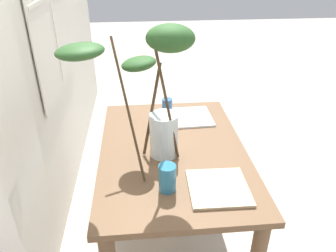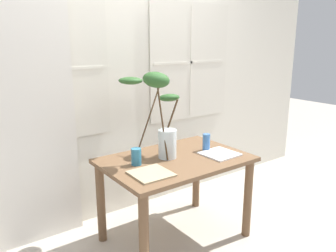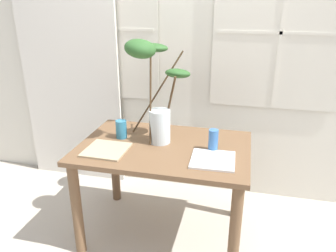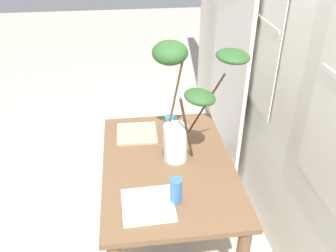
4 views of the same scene
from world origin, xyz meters
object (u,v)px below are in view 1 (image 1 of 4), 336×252
(vase_with_branches, at_px, (151,89))
(drinking_glass_blue_right, at_px, (167,110))
(plate_square_left, at_px, (218,188))
(plate_square_right, at_px, (190,117))
(dining_table, at_px, (173,168))
(drinking_glass_blue_left, at_px, (167,178))

(vase_with_branches, bearing_deg, drinking_glass_blue_right, -15.21)
(vase_with_branches, distance_m, plate_square_left, 0.55)
(plate_square_left, xyz_separation_m, plate_square_right, (0.70, 0.02, -0.00))
(dining_table, relative_size, drinking_glass_blue_right, 7.90)
(dining_table, xyz_separation_m, plate_square_right, (0.35, -0.15, 0.14))
(dining_table, bearing_deg, vase_with_branches, 127.28)
(vase_with_branches, bearing_deg, drinking_glass_blue_left, -167.32)
(dining_table, xyz_separation_m, drinking_glass_blue_left, (-0.33, 0.06, 0.19))
(dining_table, xyz_separation_m, drinking_glass_blue_right, (0.33, 0.00, 0.20))
(dining_table, xyz_separation_m, vase_with_branches, (-0.09, 0.12, 0.52))
(drinking_glass_blue_left, distance_m, plate_square_left, 0.24)
(dining_table, distance_m, drinking_glass_blue_right, 0.39)
(drinking_glass_blue_right, distance_m, plate_square_left, 0.71)
(drinking_glass_blue_right, bearing_deg, plate_square_left, -165.88)
(drinking_glass_blue_left, xyz_separation_m, drinking_glass_blue_right, (0.67, -0.06, 0.01))
(dining_table, height_order, vase_with_branches, vase_with_branches)
(vase_with_branches, distance_m, drinking_glass_blue_left, 0.41)
(vase_with_branches, xyz_separation_m, drinking_glass_blue_left, (-0.24, -0.06, -0.33))
(dining_table, height_order, drinking_glass_blue_right, drinking_glass_blue_right)
(plate_square_left, bearing_deg, plate_square_right, 1.81)
(drinking_glass_blue_right, bearing_deg, vase_with_branches, 164.79)
(plate_square_left, distance_m, plate_square_right, 0.70)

